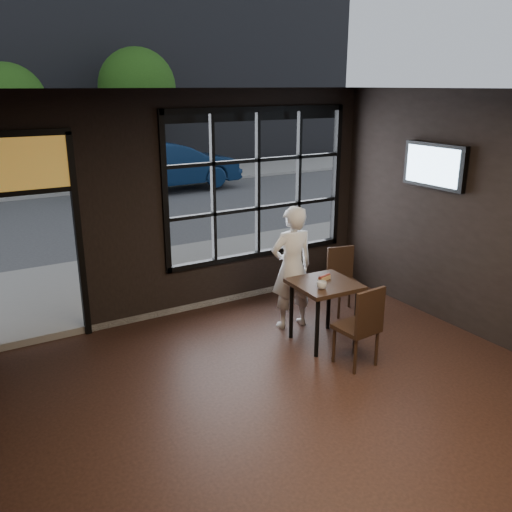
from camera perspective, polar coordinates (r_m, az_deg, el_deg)
floor at (r=5.60m, az=8.38°, el=-18.09°), size 6.00×7.00×0.02m
ceiling at (r=4.56m, az=10.25°, el=16.93°), size 6.00×7.00×0.02m
window_frame at (r=8.25m, az=0.18°, el=7.53°), size 3.06×0.12×2.28m
stained_transom at (r=7.08m, az=-23.71°, el=8.91°), size 1.20×0.06×0.70m
street_asphalt at (r=27.82m, az=-24.64°, el=9.31°), size 60.00×41.00×0.04m
cafe_table at (r=7.12m, az=7.10°, el=-5.90°), size 0.81×0.81×0.84m
chair_near at (r=6.60m, az=10.52°, el=-7.15°), size 0.48×0.48×1.02m
chair_window at (r=8.04m, az=9.37°, el=-2.70°), size 0.50×0.50×0.97m
man at (r=7.39m, az=3.79°, el=-1.24°), size 0.66×0.46×1.72m
hotdog at (r=7.05m, az=7.22°, el=-2.27°), size 0.21×0.13×0.06m
cup at (r=6.73m, az=6.92°, el=-3.06°), size 0.14×0.14×0.10m
tv at (r=7.89m, az=18.27°, el=9.02°), size 0.12×1.04×0.61m
navy_car at (r=17.45m, az=-8.99°, el=9.42°), size 4.43×1.68×1.44m
tree_left at (r=18.11m, az=-24.70°, el=14.45°), size 2.27×2.27×3.87m
tree_right at (r=19.75m, az=-12.38°, el=16.93°), size 2.61×2.61×4.46m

